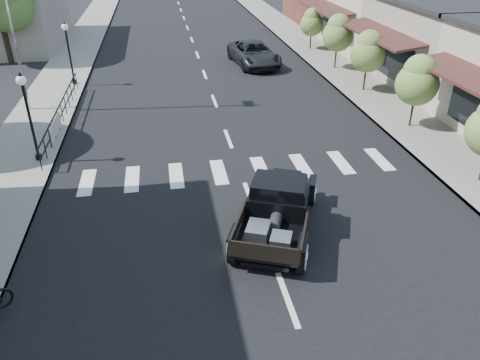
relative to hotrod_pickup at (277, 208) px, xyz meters
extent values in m
plane|color=black|center=(-0.42, 0.08, -0.84)|extent=(120.00, 120.00, 0.00)
cube|color=black|center=(-0.42, 15.08, -0.83)|extent=(14.00, 80.00, 0.02)
cube|color=gray|center=(-8.92, 15.08, -0.76)|extent=(3.00, 80.00, 0.15)
cube|color=gray|center=(8.08, 15.08, -0.76)|extent=(3.00, 80.00, 0.15)
cube|color=#A39889|center=(14.58, 13.08, 1.41)|extent=(10.00, 9.00, 4.50)
cube|color=beige|center=(14.58, 22.08, 1.41)|extent=(10.00, 9.00, 4.50)
imported|color=black|center=(3.01, 18.79, -0.09)|extent=(3.04, 5.58, 1.48)
camera|label=1|loc=(-3.06, -11.35, 7.36)|focal=35.00mm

